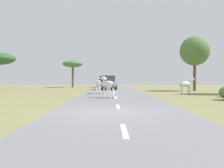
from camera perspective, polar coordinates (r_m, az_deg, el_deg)
name	(u,v)px	position (r m, az deg, el deg)	size (l,w,h in m)	color
ground_plane	(108,113)	(11.29, -0.92, -6.35)	(90.00, 90.00, 0.00)	olive
road	(119,112)	(11.29, 1.62, -6.22)	(6.00, 64.00, 0.05)	slate
lane_markings	(120,115)	(10.30, 1.81, -6.80)	(0.16, 56.00, 0.01)	silver
zebra_0	(98,84)	(23.92, -3.00, 0.07)	(0.63, 1.62, 1.54)	silver
zebra_1	(108,85)	(19.00, -0.93, -0.12)	(1.16, 1.54, 1.62)	silver
zebra_3	(187,84)	(24.61, 15.95, -0.08)	(1.59, 0.67, 1.53)	silver
car_0	(108,83)	(32.81, -0.82, 0.22)	(2.13, 4.39, 1.74)	silver
car_1	(105,82)	(40.42, -1.44, 0.44)	(2.26, 4.45, 1.74)	#1E479E
tree_0	(195,51)	(31.53, 17.60, 6.84)	(3.36, 3.36, 6.26)	brown
tree_2	(73,64)	(41.39, -8.56, 4.29)	(3.14, 3.14, 4.23)	brown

